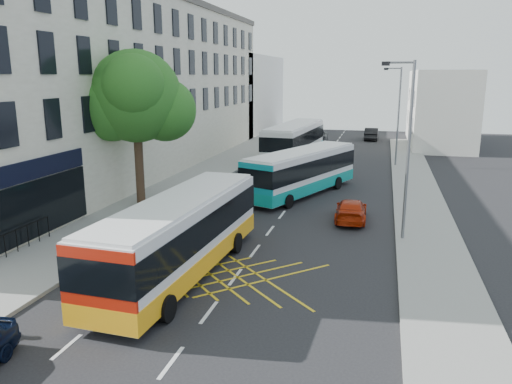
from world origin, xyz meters
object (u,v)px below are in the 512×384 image
Objects in this scene: lamp_near at (407,142)px; bus_mid at (302,171)px; street_tree at (135,97)px; bus_near at (180,235)px; red_hatchback at (351,210)px; bus_far at (294,142)px; distant_car_dark at (371,134)px; parked_car_silver at (147,229)px; distant_car_grey at (317,137)px; lamp_far at (397,111)px.

bus_mid is at bearing 126.57° from lamp_near.
street_tree is 0.81× the size of bus_near.
street_tree is 2.25× the size of red_hatchback.
bus_far is (-2.67, 12.47, 0.24)m from bus_mid.
street_tree is 15.10m from lamp_near.
bus_far is 2.76× the size of distant_car_dark.
bus_mid is at bearing -57.54° from red_hatchback.
bus_near is 2.28× the size of parked_car_silver.
street_tree is at bearing -106.59° from distant_car_grey.
red_hatchback is 31.34m from distant_car_grey.
lamp_near reaches higher than distant_car_grey.
bus_near is 0.90× the size of bus_far.
bus_near is 2.78× the size of red_hatchback.
street_tree is 19.09m from bus_far.
street_tree is 12.19m from bus_near.
bus_mid is 2.39× the size of distant_car_dark.
bus_far is (-8.62, 0.48, -2.86)m from lamp_far.
street_tree is at bearing -130.81° from lamp_far.
parked_car_silver is (-2.81, 2.78, -0.81)m from bus_near.
lamp_near is at bearing -31.85° from bus_mid.
red_hatchback is 34.88m from distant_car_dark.
distant_car_grey is (-0.03, 39.90, -0.90)m from bus_near.
street_tree is 13.53m from red_hatchback.
bus_near is at bearing 82.87° from distant_car_dark.
distant_car_grey is at bearing 121.39° from lamp_far.
bus_far is (-8.62, 20.48, -2.86)m from lamp_near.
lamp_near is 2.05× the size of red_hatchback.
street_tree reaches higher than distant_car_dark.
bus_mid is (2.34, 14.28, -0.07)m from bus_near.
bus_mid reaches higher than distant_car_dark.
street_tree reaches higher than red_hatchback.
red_hatchback is 0.89× the size of distant_car_dark.
bus_mid is at bearing 83.50° from bus_near.
lamp_near is 1.00× the size of lamp_far.
distant_car_grey is at bearing 92.87° from bus_near.
bus_mid is 12.76m from bus_far.
bus_near is 39.91m from distant_car_grey.
distant_car_grey is 1.14× the size of distant_car_dark.
street_tree is 1.77× the size of distant_car_grey.
bus_mid is (-5.94, -11.99, -3.10)m from lamp_far.
lamp_far is at bearing 49.19° from street_tree.
bus_mid reaches higher than red_hatchback.
red_hatchback is (3.50, -5.16, -0.95)m from bus_mid.
bus_mid is 2.09× the size of distant_car_grey.
lamp_near is 10.45m from bus_mid.
red_hatchback is at bearing -98.13° from lamp_far.
lamp_near is (14.71, -2.97, -1.68)m from street_tree.
street_tree is 2.02× the size of distant_car_dark.
lamp_near reaches higher than bus_far.
lamp_far is 27.71m from bus_near.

